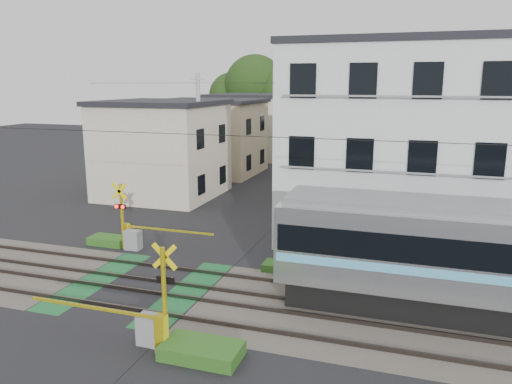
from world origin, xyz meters
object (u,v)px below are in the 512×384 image
(crossing_signal_far, at_px, (132,234))
(pedestrian, at_px, (309,149))
(crossing_signal_near, at_px, (152,323))
(apartment_block, at_px, (396,142))

(crossing_signal_far, distance_m, pedestrian, 30.65)
(crossing_signal_near, distance_m, pedestrian, 38.07)
(crossing_signal_near, xyz_separation_m, crossing_signal_far, (-5.17, 7.31, 0.00))
(crossing_signal_far, xyz_separation_m, apartment_block, (11.09, 5.84, 3.94))
(crossing_signal_near, xyz_separation_m, apartment_block, (5.91, 13.15, 3.94))
(crossing_signal_far, height_order, apartment_block, apartment_block)
(crossing_signal_near, bearing_deg, pedestrian, 95.28)
(crossing_signal_near, xyz_separation_m, pedestrian, (-3.50, 37.91, 0.08))
(crossing_signal_far, bearing_deg, pedestrian, 86.88)
(crossing_signal_far, xyz_separation_m, pedestrian, (1.67, 30.60, 0.08))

